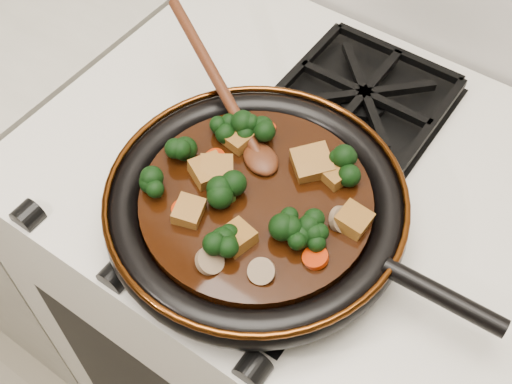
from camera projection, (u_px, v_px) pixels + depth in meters
The scene contains 31 objects.
stove at pixel (295, 312), 1.23m from camera, with size 0.76×0.60×0.90m, color beige.
burner_grate_front at pixel (252, 232), 0.79m from camera, with size 0.23×0.23×0.03m, color black, non-canonical shape.
burner_grate_back at pixel (364, 98), 0.93m from camera, with size 0.23×0.23×0.03m, color black, non-canonical shape.
skillet at pixel (257, 205), 0.78m from camera, with size 0.50×0.37×0.05m.
braising_sauce at pixel (256, 202), 0.77m from camera, with size 0.28×0.28×0.02m, color black.
tofu_cube_0 at pixel (334, 173), 0.78m from camera, with size 0.04×0.03×0.02m, color brown.
tofu_cube_1 at pixel (240, 138), 0.81m from camera, with size 0.04×0.03×0.02m, color brown.
tofu_cube_2 at pixel (237, 237), 0.72m from camera, with size 0.03×0.04×0.02m, color brown.
tofu_cube_3 at pixel (217, 171), 0.78m from camera, with size 0.04×0.04×0.02m, color brown.
tofu_cube_4 at pixel (312, 164), 0.78m from camera, with size 0.04×0.05×0.02m, color brown.
tofu_cube_5 at pixel (208, 171), 0.78m from camera, with size 0.04×0.04×0.02m, color brown.
tofu_cube_6 at pixel (353, 220), 0.74m from camera, with size 0.04×0.04×0.02m, color brown.
tofu_cube_7 at pixel (189, 212), 0.74m from camera, with size 0.04×0.03×0.02m, color brown.
broccoli_floret_0 at pixel (174, 149), 0.80m from camera, with size 0.06×0.06×0.05m, color black, non-canonical shape.
broccoli_floret_1 at pixel (231, 194), 0.76m from camera, with size 0.06×0.06×0.05m, color black, non-canonical shape.
broccoli_floret_2 at pixel (229, 130), 0.81m from camera, with size 0.06×0.06×0.05m, color black, non-canonical shape.
broccoli_floret_3 at pixel (295, 233), 0.73m from camera, with size 0.06×0.06×0.05m, color black, non-canonical shape.
broccoli_floret_4 at pixel (223, 243), 0.72m from camera, with size 0.06×0.06×0.05m, color black, non-canonical shape.
broccoli_floret_5 at pixel (156, 188), 0.76m from camera, with size 0.06×0.06×0.06m, color black, non-canonical shape.
broccoli_floret_6 at pixel (259, 134), 0.81m from camera, with size 0.06×0.06×0.05m, color black, non-canonical shape.
broccoli_floret_7 at pixel (311, 232), 0.73m from camera, with size 0.06×0.06×0.05m, color black, non-canonical shape.
broccoli_floret_8 at pixel (342, 168), 0.78m from camera, with size 0.06×0.06×0.05m, color black, non-canonical shape.
carrot_coin_0 at pixel (315, 257), 0.71m from camera, with size 0.03×0.03×0.01m, color #A12304.
carrot_coin_1 at pixel (263, 128), 0.82m from camera, with size 0.03×0.03×0.01m, color #A12304.
carrot_coin_2 at pixel (184, 209), 0.75m from camera, with size 0.03×0.03×0.01m, color #A12304.
carrot_coin_3 at pixel (215, 159), 0.79m from camera, with size 0.03×0.03×0.01m, color #A12304.
carrot_coin_4 at pixel (222, 176), 0.78m from camera, with size 0.03×0.03×0.01m, color #A12304.
mushroom_slice_0 at pixel (341, 219), 0.74m from camera, with size 0.03×0.03×0.01m, color #7F6549.
mushroom_slice_1 at pixel (261, 271), 0.70m from camera, with size 0.03×0.03×0.01m, color #7F6549.
mushroom_slice_2 at pixel (210, 261), 0.71m from camera, with size 0.03×0.03×0.01m, color #7F6549.
wooden_spoon at pixel (233, 108), 0.82m from camera, with size 0.16×0.10×0.27m.
Camera 1 is at (0.25, 1.20, 1.58)m, focal length 45.00 mm.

